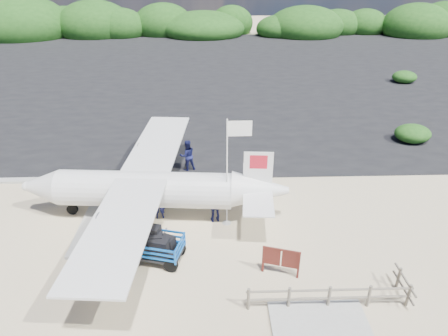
# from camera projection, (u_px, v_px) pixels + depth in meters

# --- Properties ---
(ground) EXTENTS (160.00, 160.00, 0.00)m
(ground) POSITION_uv_depth(u_px,v_px,m) (177.00, 230.00, 19.27)
(ground) COLOR beige
(asphalt_apron) EXTENTS (90.00, 50.00, 0.04)m
(asphalt_apron) POSITION_uv_depth(u_px,v_px,m) (196.00, 72.00, 45.78)
(asphalt_apron) COLOR #B2B2B2
(asphalt_apron) RESTS_ON ground
(lagoon) EXTENTS (9.00, 7.00, 0.40)m
(lagoon) POSITION_uv_depth(u_px,v_px,m) (3.00, 216.00, 20.34)
(lagoon) COLOR #B2B2B2
(lagoon) RESTS_ON ground
(walkway_pad) EXTENTS (3.50, 2.50, 0.10)m
(walkway_pad) POSITION_uv_depth(u_px,v_px,m) (321.00, 329.00, 14.13)
(walkway_pad) COLOR #B2B2B2
(walkway_pad) RESTS_ON ground
(vegetation_band) EXTENTS (124.00, 8.00, 4.40)m
(vegetation_band) POSITION_uv_depth(u_px,v_px,m) (200.00, 35.00, 67.87)
(vegetation_band) COLOR #B2B2B2
(vegetation_band) RESTS_ON ground
(fence) EXTENTS (6.40, 2.00, 1.10)m
(fence) POSITION_uv_depth(u_px,v_px,m) (327.00, 307.00, 15.03)
(fence) COLOR #B2B2B2
(fence) RESTS_ON ground
(baggage_cart) EXTENTS (3.09, 2.24, 1.39)m
(baggage_cart) POSITION_uv_depth(u_px,v_px,m) (154.00, 259.00, 17.42)
(baggage_cart) COLOR blue
(baggage_cart) RESTS_ON ground
(flagpole) EXTENTS (1.10, 0.47, 5.48)m
(flagpole) POSITION_uv_depth(u_px,v_px,m) (227.00, 223.00, 19.79)
(flagpole) COLOR white
(flagpole) RESTS_ON ground
(signboard) EXTENTS (1.61, 0.63, 1.35)m
(signboard) POSITION_uv_depth(u_px,v_px,m) (280.00, 274.00, 16.57)
(signboard) COLOR maroon
(signboard) RESTS_ON ground
(crew_a) EXTENTS (0.65, 0.47, 1.66)m
(crew_a) POSITION_uv_depth(u_px,v_px,m) (159.00, 204.00, 19.80)
(crew_a) COLOR #121646
(crew_a) RESTS_ON ground
(crew_b) EXTENTS (1.15, 1.02, 1.98)m
(crew_b) POSITION_uv_depth(u_px,v_px,m) (187.00, 155.00, 24.29)
(crew_b) COLOR #121646
(crew_b) RESTS_ON ground
(crew_c) EXTENTS (1.15, 0.64, 1.85)m
(crew_c) POSITION_uv_depth(u_px,v_px,m) (215.00, 205.00, 19.51)
(crew_c) COLOR #121646
(crew_c) RESTS_ON ground
(aircraft_large) EXTENTS (16.96, 16.96, 4.73)m
(aircraft_large) POSITION_uv_depth(u_px,v_px,m) (349.00, 96.00, 37.88)
(aircraft_large) COLOR #B2B2B2
(aircraft_large) RESTS_ON ground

